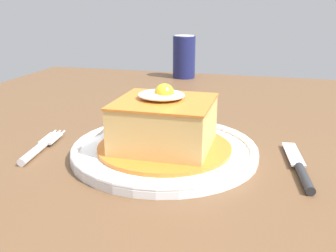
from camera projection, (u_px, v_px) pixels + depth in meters
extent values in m
cube|color=brown|center=(225.00, 135.00, 0.73)|extent=(1.32, 1.03, 0.04)
cylinder|color=brown|center=(73.00, 181.00, 1.39)|extent=(0.07, 0.07, 0.70)
cylinder|color=white|center=(165.00, 152.00, 0.58)|extent=(0.28, 0.28, 0.01)
torus|color=white|center=(165.00, 148.00, 0.58)|extent=(0.28, 0.28, 0.01)
cylinder|color=#C66B23|center=(165.00, 147.00, 0.58)|extent=(0.20, 0.20, 0.01)
cube|color=tan|center=(164.00, 124.00, 0.57)|extent=(0.14, 0.13, 0.07)
cube|color=#C66B23|center=(164.00, 101.00, 0.56)|extent=(0.14, 0.13, 0.00)
ellipsoid|color=white|center=(161.00, 95.00, 0.57)|extent=(0.07, 0.06, 0.01)
sphere|color=yellow|center=(164.00, 94.00, 0.56)|extent=(0.03, 0.03, 0.03)
cylinder|color=silver|center=(33.00, 153.00, 0.58)|extent=(0.02, 0.08, 0.01)
cube|color=silver|center=(51.00, 138.00, 0.64)|extent=(0.03, 0.05, 0.00)
cylinder|color=silver|center=(61.00, 134.00, 0.66)|extent=(0.01, 0.03, 0.00)
cylinder|color=silver|center=(57.00, 133.00, 0.66)|extent=(0.01, 0.03, 0.00)
cylinder|color=silver|center=(52.00, 133.00, 0.66)|extent=(0.01, 0.03, 0.00)
cylinder|color=#262628|center=(304.00, 178.00, 0.50)|extent=(0.02, 0.08, 0.01)
cube|color=silver|center=(293.00, 154.00, 0.57)|extent=(0.03, 0.09, 0.00)
cylinder|color=#191E51|center=(184.00, 57.00, 1.15)|extent=(0.07, 0.07, 0.12)
cylinder|color=silver|center=(184.00, 36.00, 1.13)|extent=(0.06, 0.06, 0.00)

